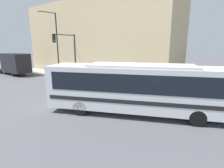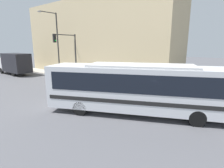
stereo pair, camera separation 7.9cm
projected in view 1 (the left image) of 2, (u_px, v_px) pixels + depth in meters
ground_plane at (144, 112)px, 11.57m from camera, size 120.00×120.00×0.00m
sidewalk at (47, 72)px, 27.80m from camera, size 2.42×70.00×0.17m
building_facade at (94, 39)px, 26.09m from camera, size 6.00×25.01×10.57m
city_bus at (140, 86)px, 10.99m from camera, size 7.14×11.70×3.19m
delivery_truck at (13, 63)px, 26.07m from camera, size 2.21×6.93×3.14m
fire_hydrant at (124, 82)px, 18.31m from camera, size 0.27×0.36×0.70m
traffic_light_pole at (68, 48)px, 21.36m from camera, size 3.28×0.35×5.51m
street_lamp at (55, 39)px, 24.00m from camera, size 2.78×0.28×8.44m
pedestrian_near_corner at (124, 76)px, 19.02m from camera, size 0.34×0.34×1.79m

